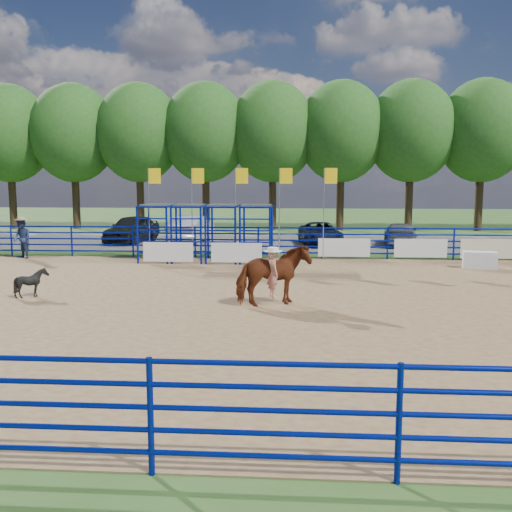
% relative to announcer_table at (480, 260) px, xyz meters
% --- Properties ---
extents(ground, '(120.00, 120.00, 0.00)m').
position_rel_announcer_table_xyz_m(ground, '(-9.37, -7.40, -0.37)').
color(ground, '#3D6127').
rests_on(ground, ground).
extents(arena_dirt, '(30.00, 20.00, 0.02)m').
position_rel_announcer_table_xyz_m(arena_dirt, '(-9.37, -7.40, -0.36)').
color(arena_dirt, '#94734A').
rests_on(arena_dirt, ground).
extents(gravel_strip, '(40.00, 10.00, 0.01)m').
position_rel_announcer_table_xyz_m(gravel_strip, '(-9.37, 9.60, -0.37)').
color(gravel_strip, slate).
rests_on(gravel_strip, ground).
extents(announcer_table, '(1.41, 0.85, 0.70)m').
position_rel_announcer_table_xyz_m(announcer_table, '(0.00, 0.00, 0.00)').
color(announcer_table, white).
rests_on(announcer_table, arena_dirt).
extents(horse_and_rider, '(2.31, 1.71, 2.39)m').
position_rel_announcer_table_xyz_m(horse_and_rider, '(-8.26, -7.68, 0.59)').
color(horse_and_rider, maroon).
rests_on(horse_and_rider, arena_dirt).
extents(calf, '(0.93, 0.85, 0.92)m').
position_rel_announcer_table_xyz_m(calf, '(-15.82, -7.00, 0.11)').
color(calf, black).
rests_on(calf, arena_dirt).
extents(spectator_cowboy, '(1.14, 1.09, 1.91)m').
position_rel_announcer_table_xyz_m(spectator_cowboy, '(-20.36, 1.66, 0.60)').
color(spectator_cowboy, navy).
rests_on(spectator_cowboy, arena_dirt).
extents(car_a, '(2.64, 5.00, 1.62)m').
position_rel_announcer_table_xyz_m(car_a, '(-17.31, 9.12, 0.45)').
color(car_a, black).
rests_on(car_a, gravel_strip).
extents(car_b, '(2.17, 4.99, 1.60)m').
position_rel_announcer_table_xyz_m(car_b, '(-13.75, 9.18, 0.44)').
color(car_b, '#909398').
rests_on(car_b, gravel_strip).
extents(car_c, '(2.58, 4.78, 1.27)m').
position_rel_announcer_table_xyz_m(car_c, '(-6.22, 8.69, 0.28)').
color(car_c, '#141732').
rests_on(car_c, gravel_strip).
extents(car_d, '(2.39, 4.56, 1.26)m').
position_rel_announcer_table_xyz_m(car_d, '(-1.72, 8.62, 0.27)').
color(car_d, '#5D5D5F').
rests_on(car_d, gravel_strip).
extents(perimeter_fence, '(30.10, 20.10, 1.50)m').
position_rel_announcer_table_xyz_m(perimeter_fence, '(-9.37, -7.40, 0.38)').
color(perimeter_fence, '#061794').
rests_on(perimeter_fence, ground).
extents(chute_assembly, '(19.32, 2.41, 4.20)m').
position_rel_announcer_table_xyz_m(chute_assembly, '(-11.27, 1.44, 0.89)').
color(chute_assembly, '#061794').
rests_on(chute_assembly, ground).
extents(treeline, '(56.40, 6.40, 11.24)m').
position_rel_announcer_table_xyz_m(treeline, '(-9.37, 18.60, 7.16)').
color(treeline, '#3F2B19').
rests_on(treeline, ground).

